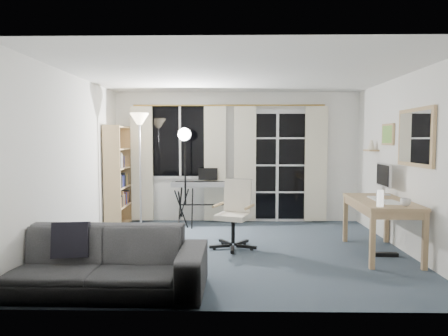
# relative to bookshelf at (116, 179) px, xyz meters

# --- Properties ---
(floor) EXTENTS (4.50, 4.00, 0.02)m
(floor) POSITION_rel_bookshelf_xyz_m (2.12, -1.49, -0.85)
(floor) COLOR #3E4C5A
(floor) RESTS_ON ground
(window) EXTENTS (1.20, 0.08, 1.40)m
(window) POSITION_rel_bookshelf_xyz_m (1.07, 0.49, 0.66)
(window) COLOR white
(window) RESTS_ON floor
(french_door) EXTENTS (1.32, 0.09, 2.11)m
(french_door) POSITION_rel_bookshelf_xyz_m (2.87, 0.49, 0.19)
(french_door) COLOR white
(french_door) RESTS_ON floor
(curtains) EXTENTS (3.60, 0.07, 2.13)m
(curtains) POSITION_rel_bookshelf_xyz_m (1.98, 0.39, 0.26)
(curtains) COLOR gold
(curtains) RESTS_ON floor
(bookshelf) EXTENTS (0.30, 0.83, 1.77)m
(bookshelf) POSITION_rel_bookshelf_xyz_m (0.00, 0.00, 0.00)
(bookshelf) COLOR tan
(bookshelf) RESTS_ON floor
(torchiere_lamp) EXTENTS (0.33, 0.33, 1.96)m
(torchiere_lamp) POSITION_rel_bookshelf_xyz_m (0.51, -0.39, 0.74)
(torchiere_lamp) COLOR #B2B2B7
(torchiere_lamp) RESTS_ON floor
(keyboard_piano) EXTENTS (1.31, 0.66, 0.94)m
(keyboard_piano) POSITION_rel_bookshelf_xyz_m (1.60, 0.21, -0.12)
(keyboard_piano) COLOR black
(keyboard_piano) RESTS_ON floor
(studio_light) EXTENTS (0.31, 0.35, 1.77)m
(studio_light) POSITION_rel_bookshelf_xyz_m (1.23, -0.13, 0.58)
(studio_light) COLOR black
(studio_light) RESTS_ON floor
(office_chair) EXTENTS (0.67, 0.67, 0.96)m
(office_chair) POSITION_rel_bookshelf_xyz_m (2.08, -1.31, -0.27)
(office_chair) COLOR black
(office_chair) RESTS_ON floor
(desk) EXTENTS (0.73, 1.39, 0.73)m
(desk) POSITION_rel_bookshelf_xyz_m (4.00, -1.66, -0.20)
(desk) COLOR #A07E52
(desk) RESTS_ON floor
(monitor) EXTENTS (0.18, 0.53, 0.46)m
(monitor) POSITION_rel_bookshelf_xyz_m (4.20, -1.21, 0.17)
(monitor) COLOR silver
(monitor) RESTS_ON desk
(desk_clutter) EXTENTS (0.45, 0.82, 0.92)m
(desk_clutter) POSITION_rel_bookshelf_xyz_m (3.93, -1.89, -0.27)
(desk_clutter) COLOR white
(desk_clutter) RESTS_ON desk
(mug) EXTENTS (0.12, 0.10, 0.12)m
(mug) POSITION_rel_bookshelf_xyz_m (4.10, -2.16, -0.05)
(mug) COLOR silver
(mug) RESTS_ON desk
(wall_mirror) EXTENTS (0.04, 0.94, 0.74)m
(wall_mirror) POSITION_rel_bookshelf_xyz_m (4.34, -1.84, 0.71)
(wall_mirror) COLOR tan
(wall_mirror) RESTS_ON floor
(framed_print) EXTENTS (0.03, 0.42, 0.32)m
(framed_print) POSITION_rel_bookshelf_xyz_m (4.35, -0.94, 0.76)
(framed_print) COLOR tan
(framed_print) RESTS_ON floor
(wall_shelf) EXTENTS (0.16, 0.30, 0.18)m
(wall_shelf) POSITION_rel_bookshelf_xyz_m (4.28, -0.44, 0.57)
(wall_shelf) COLOR tan
(wall_shelf) RESTS_ON floor
(sofa) EXTENTS (2.16, 0.66, 0.84)m
(sofa) POSITION_rel_bookshelf_xyz_m (0.68, -3.03, -0.42)
(sofa) COLOR #29292B
(sofa) RESTS_ON floor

